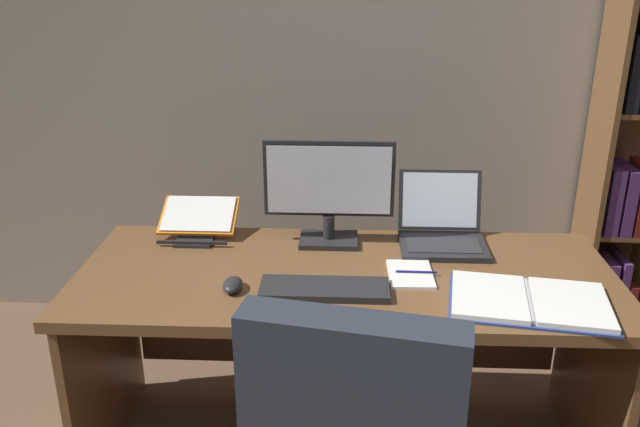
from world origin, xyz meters
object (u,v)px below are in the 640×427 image
(monitor, at_px, (329,193))
(keyboard, at_px, (325,289))
(notepad, at_px, (410,274))
(pen, at_px, (416,272))
(reading_stand_with_book, at_px, (198,220))
(open_binder, at_px, (529,301))
(computer_mouse, at_px, (233,285))
(laptop, at_px, (442,230))
(desk, at_px, (345,310))

(monitor, xyz_separation_m, keyboard, (-0.00, -0.41, -0.19))
(notepad, relative_size, pen, 1.50)
(reading_stand_with_book, bearing_deg, open_binder, -23.66)
(keyboard, bearing_deg, computer_mouse, 180.00)
(monitor, height_order, computer_mouse, monitor)
(laptop, xyz_separation_m, reading_stand_with_book, (-0.94, 0.04, 0.01))
(reading_stand_with_book, relative_size, notepad, 1.41)
(monitor, bearing_deg, reading_stand_with_book, 174.23)
(monitor, distance_m, pen, 0.45)
(keyboard, bearing_deg, laptop, 44.12)
(monitor, height_order, open_binder, monitor)
(laptop, distance_m, keyboard, 0.60)
(monitor, distance_m, computer_mouse, 0.54)
(desk, xyz_separation_m, notepad, (0.22, -0.10, 0.20))
(monitor, bearing_deg, keyboard, -90.00)
(monitor, bearing_deg, notepad, -43.05)
(monitor, relative_size, open_binder, 0.90)
(desk, distance_m, notepad, 0.32)
(keyboard, xyz_separation_m, reading_stand_with_book, (-0.51, 0.46, 0.05))
(computer_mouse, distance_m, notepad, 0.60)
(open_binder, relative_size, pen, 3.83)
(desk, height_order, laptop, laptop)
(open_binder, xyz_separation_m, pen, (-0.34, 0.19, 0.00))
(computer_mouse, relative_size, notepad, 0.50)
(desk, xyz_separation_m, keyboard, (-0.07, -0.23, 0.21))
(desk, height_order, monitor, monitor)
(open_binder, relative_size, notepad, 2.55)
(reading_stand_with_book, distance_m, notepad, 0.87)
(monitor, xyz_separation_m, laptop, (0.43, 0.01, -0.15))
(open_binder, bearing_deg, notepad, 161.31)
(reading_stand_with_book, distance_m, pen, 0.88)
(desk, xyz_separation_m, computer_mouse, (-0.37, -0.23, 0.22))
(open_binder, bearing_deg, computer_mouse, -174.23)
(laptop, height_order, notepad, laptop)
(computer_mouse, bearing_deg, keyboard, 0.00)
(desk, distance_m, keyboard, 0.32)
(open_binder, bearing_deg, keyboard, -175.63)
(desk, xyz_separation_m, open_binder, (0.58, -0.28, 0.21))
(keyboard, height_order, open_binder, same)
(keyboard, height_order, reading_stand_with_book, reading_stand_with_book)
(laptop, xyz_separation_m, computer_mouse, (-0.73, -0.41, -0.03))
(monitor, xyz_separation_m, reading_stand_with_book, (-0.51, 0.05, -0.14))
(monitor, relative_size, computer_mouse, 4.66)
(keyboard, height_order, computer_mouse, computer_mouse)
(monitor, relative_size, pen, 3.46)
(desk, relative_size, open_binder, 3.47)
(desk, relative_size, notepad, 8.86)
(keyboard, xyz_separation_m, open_binder, (0.65, -0.05, -0.00))
(desk, relative_size, laptop, 5.71)
(laptop, xyz_separation_m, pen, (-0.12, -0.28, -0.04))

